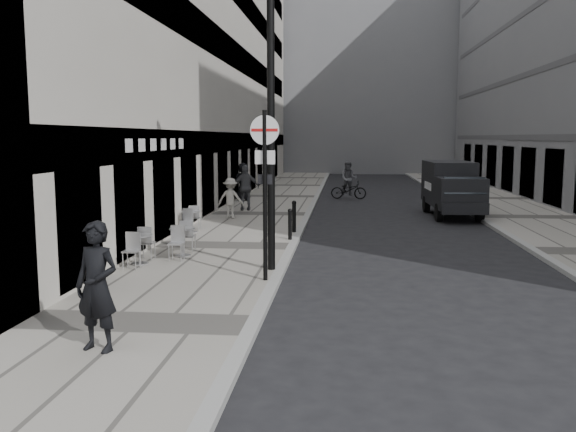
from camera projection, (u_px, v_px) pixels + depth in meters
name	position (u px, v px, depth m)	size (l,w,h in m)	color
ground	(219.00, 398.00, 7.78)	(120.00, 120.00, 0.00)	black
sidewalk	(260.00, 215.00, 25.73)	(4.00, 60.00, 0.12)	gray
far_sidewalk	(529.00, 218.00, 24.70)	(4.00, 60.00, 0.12)	gray
building_left	(200.00, 26.00, 31.38)	(4.00, 45.00, 18.00)	beige
building_far	(347.00, 61.00, 61.51)	(24.00, 16.00, 22.00)	slate
walking_man	(97.00, 286.00, 9.08)	(0.72, 0.47, 1.97)	black
sign_post	(265.00, 173.00, 13.41)	(0.65, 0.14, 3.78)	black
lamppost	(271.00, 106.00, 14.33)	(0.32, 0.32, 7.06)	black
bollard_near	(290.00, 225.00, 19.09)	(0.12, 0.12, 0.91)	black
bollard_far	(294.00, 217.00, 20.57)	(0.13, 0.13, 1.00)	black
panel_van	(451.00, 186.00, 25.55)	(1.96, 4.92, 2.29)	black
cyclist	(349.00, 184.00, 32.78)	(1.93, 0.79, 2.04)	black
pedestrian_a	(246.00, 188.00, 26.67)	(1.16, 0.48, 1.98)	#535357
pedestrian_b	(231.00, 198.00, 24.04)	(1.03, 0.59, 1.60)	#A6A299
pedestrian_c	(243.00, 182.00, 30.77)	(0.93, 0.61, 1.91)	black
cafe_table_near	(139.00, 247.00, 15.38)	(0.69, 1.55, 0.88)	#B8B9BB
cafe_table_mid	(182.00, 239.00, 16.43)	(0.69, 1.57, 0.89)	silver
cafe_table_far	(191.00, 220.00, 20.52)	(0.67, 1.51, 0.86)	silver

